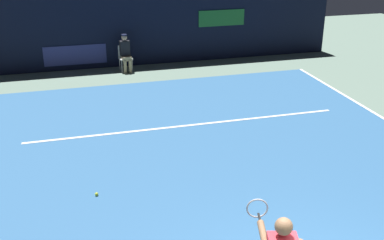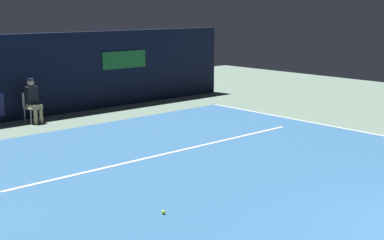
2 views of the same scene
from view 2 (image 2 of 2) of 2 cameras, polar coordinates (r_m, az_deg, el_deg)
The scene contains 7 objects.
ground_plane at distance 11.27m, azimuth 4.81°, elevation -5.61°, with size 30.36×30.36×0.00m, color slate.
court_surface at distance 11.27m, azimuth 4.81°, elevation -5.58°, with size 10.65×12.05×0.01m, color #336699.
line_sideline_left at distance 15.43m, azimuth 18.32°, elevation -1.34°, with size 0.10×12.05×0.01m, color white.
line_service at distance 12.73m, azimuth -2.15°, elevation -3.45°, with size 8.31×0.10×0.01m, color white.
back_wall at distance 17.61m, azimuth -15.31°, elevation 4.65°, with size 14.65×0.33×2.60m.
line_judge_on_chair at distance 16.62m, azimuth -16.53°, elevation 2.04°, with size 0.48×0.56×1.32m.
tennis_ball at distance 9.04m, azimuth -3.04°, elevation -9.74°, with size 0.07×0.07×0.07m, color #CCE033.
Camera 2 is at (-7.89, -2.28, 3.36)m, focal length 50.29 mm.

